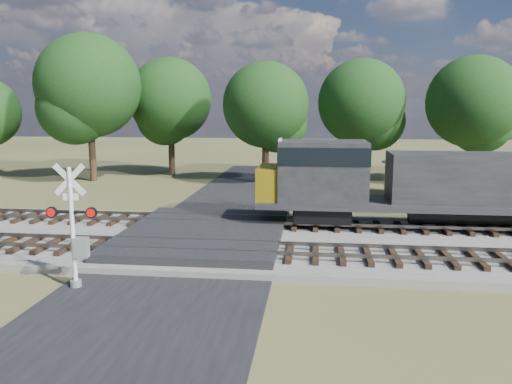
# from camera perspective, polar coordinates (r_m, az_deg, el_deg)

# --- Properties ---
(ground) EXTENTS (160.00, 160.00, 0.00)m
(ground) POSITION_cam_1_polar(r_m,az_deg,el_deg) (22.31, -6.22, -6.05)
(ground) COLOR #444525
(ground) RESTS_ON ground
(ballast_bed) EXTENTS (140.00, 10.00, 0.30)m
(ballast_bed) POSITION_cam_1_polar(r_m,az_deg,el_deg) (22.79, 19.55, -5.83)
(ballast_bed) COLOR gray
(ballast_bed) RESTS_ON ground
(road) EXTENTS (7.00, 60.00, 0.08)m
(road) POSITION_cam_1_polar(r_m,az_deg,el_deg) (22.30, -6.22, -5.96)
(road) COLOR black
(road) RESTS_ON ground
(crossing_panel) EXTENTS (7.00, 9.00, 0.62)m
(crossing_panel) POSITION_cam_1_polar(r_m,az_deg,el_deg) (22.70, -5.95, -4.95)
(crossing_panel) COLOR #262628
(crossing_panel) RESTS_ON ground
(track_near) EXTENTS (140.00, 2.60, 0.33)m
(track_near) POSITION_cam_1_polar(r_m,az_deg,el_deg) (19.81, 1.35, -6.77)
(track_near) COLOR black
(track_near) RESTS_ON ballast_bed
(track_far) EXTENTS (140.00, 2.60, 0.33)m
(track_far) POSITION_cam_1_polar(r_m,az_deg,el_deg) (24.63, 2.44, -3.52)
(track_far) COLOR black
(track_far) RESTS_ON ballast_bed
(crossing_signal_near) EXTENTS (1.71, 0.37, 4.23)m
(crossing_signal_near) POSITION_cam_1_polar(r_m,az_deg,el_deg) (17.53, -19.91, -4.95)
(crossing_signal_near) COLOR silver
(crossing_signal_near) RESTS_ON ground
(crossing_signal_far) EXTENTS (1.58, 0.35, 3.92)m
(crossing_signal_far) POSITION_cam_1_polar(r_m,az_deg,el_deg) (27.68, 5.51, 0.46)
(crossing_signal_far) COLOR silver
(crossing_signal_far) RESTS_ON ground
(equipment_shed) EXTENTS (4.90, 4.90, 2.62)m
(equipment_shed) POSITION_cam_1_polar(r_m,az_deg,el_deg) (35.17, 17.82, 1.48)
(equipment_shed) COLOR #41251C
(equipment_shed) RESTS_ON ground
(treeline) EXTENTS (79.57, 12.25, 11.97)m
(treeline) POSITION_cam_1_polar(r_m,az_deg,el_deg) (40.44, 7.37, 10.66)
(treeline) COLOR black
(treeline) RESTS_ON ground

